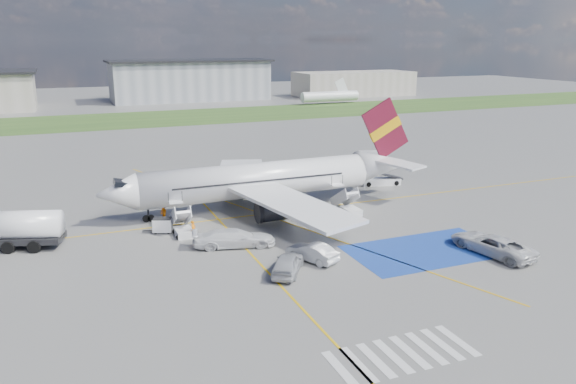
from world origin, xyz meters
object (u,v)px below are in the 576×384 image
fuel_tanker (4,233)px  van_white_a (492,241)px  van_white_b (234,235)px  belt_loader (381,182)px  airliner (269,179)px  gpu_cart (163,226)px  car_silver_a (288,264)px  car_silver_b (312,252)px

fuel_tanker → van_white_a: bearing=-5.7°
van_white_b → fuel_tanker: bearing=83.3°
belt_loader → van_white_a: 25.44m
van_white_a → airliner: bearing=-66.8°
gpu_cart → car_silver_a: size_ratio=0.42×
gpu_cart → car_silver_a: (7.64, -14.07, 0.17)m
airliner → gpu_cart: airliner is taller
fuel_tanker → airliner: bearing=24.4°
belt_loader → car_silver_a: car_silver_a is taller
car_silver_a → van_white_a: van_white_a is taller
belt_loader → van_white_b: bearing=-137.2°
airliner → van_white_a: bearing=-57.0°
van_white_a → fuel_tanker: bearing=-33.7°
car_silver_a → van_white_b: van_white_b is taller
belt_loader → car_silver_a: bearing=-123.2°
gpu_cart → car_silver_a: bearing=-40.9°
gpu_cart → car_silver_b: (10.66, -12.33, 0.11)m
fuel_tanker → van_white_a: 44.20m
airliner → belt_loader: 18.19m
van_white_a → van_white_b: 23.31m
airliner → fuel_tanker: airliner is taller
car_silver_b → van_white_b: bearing=-74.7°
airliner → fuel_tanker: bearing=-173.7°
airliner → belt_loader: bearing=13.9°
fuel_tanker → gpu_cart: bearing=14.1°
fuel_tanker → gpu_cart: fuel_tanker is taller
belt_loader → car_silver_a: size_ratio=1.13×
gpu_cart → belt_loader: bearing=36.0°
van_white_b → belt_loader: bearing=-45.1°
car_silver_b → van_white_b: 7.88m
van_white_a → van_white_b: bearing=-36.4°
belt_loader → van_white_a: (-3.87, -25.14, 0.74)m
airliner → car_silver_a: 18.91m
car_silver_b → van_white_b: van_white_b is taller
airliner → car_silver_a: airliner is taller
belt_loader → car_silver_b: bearing=-121.4°
gpu_cart → car_silver_a: car_silver_a is taller
belt_loader → van_white_b: 28.80m
gpu_cart → van_white_a: van_white_a is taller
belt_loader → van_white_b: (-24.73, -14.73, 0.70)m
gpu_cart → van_white_b: bearing=-29.4°
gpu_cart → van_white_a: bearing=-12.1°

